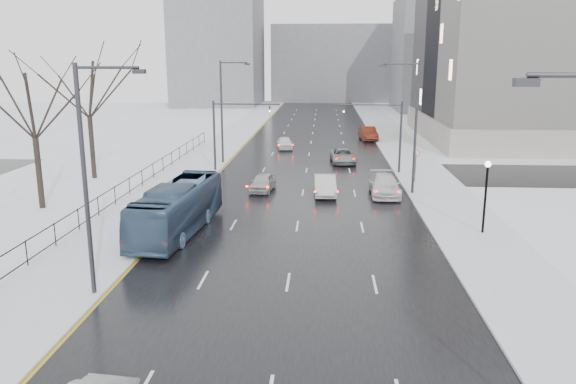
% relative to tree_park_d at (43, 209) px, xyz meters
% --- Properties ---
extents(road, '(16.00, 150.00, 0.04)m').
position_rel_tree_park_d_xyz_m(road, '(17.80, 26.00, 0.02)').
color(road, black).
rests_on(road, ground).
extents(cross_road, '(130.00, 10.00, 0.04)m').
position_rel_tree_park_d_xyz_m(cross_road, '(17.80, 14.00, 0.02)').
color(cross_road, black).
rests_on(cross_road, ground).
extents(sidewalk_left, '(5.00, 150.00, 0.16)m').
position_rel_tree_park_d_xyz_m(sidewalk_left, '(7.30, 26.00, 0.08)').
color(sidewalk_left, silver).
rests_on(sidewalk_left, ground).
extents(sidewalk_right, '(5.00, 150.00, 0.16)m').
position_rel_tree_park_d_xyz_m(sidewalk_right, '(28.30, 26.00, 0.08)').
color(sidewalk_right, silver).
rests_on(sidewalk_right, ground).
extents(park_strip, '(14.00, 150.00, 0.12)m').
position_rel_tree_park_d_xyz_m(park_strip, '(-2.20, 26.00, 0.06)').
color(park_strip, white).
rests_on(park_strip, ground).
extents(tree_park_d, '(8.75, 8.75, 12.50)m').
position_rel_tree_park_d_xyz_m(tree_park_d, '(0.00, 0.00, 0.00)').
color(tree_park_d, black).
rests_on(tree_park_d, ground).
extents(tree_park_e, '(9.45, 9.45, 13.50)m').
position_rel_tree_park_d_xyz_m(tree_park_e, '(-0.40, 10.00, 0.00)').
color(tree_park_e, black).
rests_on(tree_park_e, ground).
extents(iron_fence, '(0.06, 70.00, 1.30)m').
position_rel_tree_park_d_xyz_m(iron_fence, '(4.80, -4.00, 0.91)').
color(iron_fence, black).
rests_on(iron_fence, sidewalk_left).
extents(streetlight_r_mid, '(2.95, 0.25, 10.00)m').
position_rel_tree_park_d_xyz_m(streetlight_r_mid, '(25.97, 6.00, 5.62)').
color(streetlight_r_mid, '#2D2D33').
rests_on(streetlight_r_mid, ground).
extents(streetlight_l_near, '(2.95, 0.25, 10.00)m').
position_rel_tree_park_d_xyz_m(streetlight_l_near, '(9.63, -14.00, 5.62)').
color(streetlight_l_near, '#2D2D33').
rests_on(streetlight_l_near, ground).
extents(streetlight_l_far, '(2.95, 0.25, 10.00)m').
position_rel_tree_park_d_xyz_m(streetlight_l_far, '(9.63, 18.00, 5.62)').
color(streetlight_l_far, '#2D2D33').
rests_on(streetlight_l_far, ground).
extents(lamppost_r_mid, '(0.36, 0.36, 4.28)m').
position_rel_tree_park_d_xyz_m(lamppost_r_mid, '(28.80, -4.00, 2.94)').
color(lamppost_r_mid, black).
rests_on(lamppost_r_mid, sidewalk_right).
extents(mast_signal_right, '(6.10, 0.33, 6.50)m').
position_rel_tree_park_d_xyz_m(mast_signal_right, '(25.13, 14.00, 4.11)').
color(mast_signal_right, '#2D2D33').
rests_on(mast_signal_right, ground).
extents(mast_signal_left, '(6.10, 0.33, 6.50)m').
position_rel_tree_park_d_xyz_m(mast_signal_left, '(10.47, 14.00, 4.11)').
color(mast_signal_left, '#2D2D33').
rests_on(mast_signal_left, ground).
extents(no_uturn_sign, '(0.60, 0.06, 2.70)m').
position_rel_tree_park_d_xyz_m(no_uturn_sign, '(27.00, 10.00, 2.30)').
color(no_uturn_sign, '#2D2D33').
rests_on(no_uturn_sign, sidewalk_right).
extents(bldg_far_right, '(24.00, 20.00, 22.00)m').
position_rel_tree_park_d_xyz_m(bldg_far_right, '(45.80, 81.00, 11.00)').
color(bldg_far_right, slate).
rests_on(bldg_far_right, ground).
extents(bldg_far_left, '(18.00, 22.00, 28.00)m').
position_rel_tree_park_d_xyz_m(bldg_far_left, '(-4.20, 91.00, 14.00)').
color(bldg_far_left, slate).
rests_on(bldg_far_left, ground).
extents(bldg_far_center, '(30.00, 18.00, 18.00)m').
position_rel_tree_park_d_xyz_m(bldg_far_center, '(21.80, 106.00, 9.00)').
color(bldg_far_center, slate).
rests_on(bldg_far_center, ground).
extents(bus, '(3.39, 10.87, 2.98)m').
position_rel_tree_park_d_xyz_m(bus, '(10.80, -4.76, 1.53)').
color(bus, '#38506D').
rests_on(bus, road).
extents(sedan_center_near, '(2.05, 4.16, 1.37)m').
position_rel_tree_park_d_xyz_m(sedan_center_near, '(14.64, 6.41, 0.72)').
color(sedan_center_near, '#A7A7AB').
rests_on(sedan_center_near, road).
extents(sedan_right_near, '(1.80, 4.64, 1.51)m').
position_rel_tree_park_d_xyz_m(sedan_right_near, '(19.50, 5.34, 0.79)').
color(sedan_right_near, silver).
rests_on(sedan_right_near, road).
extents(sedan_right_cross, '(2.69, 5.16, 1.39)m').
position_rel_tree_park_d_xyz_m(sedan_right_cross, '(21.30, 19.04, 0.73)').
color(sedan_right_cross, gray).
rests_on(sedan_right_cross, road).
extents(sedan_right_far, '(2.20, 5.35, 1.55)m').
position_rel_tree_park_d_xyz_m(sedan_right_far, '(24.01, 5.57, 0.81)').
color(sedan_right_far, silver).
rests_on(sedan_right_far, road).
extents(sedan_center_far, '(2.19, 4.26, 1.39)m').
position_rel_tree_park_d_xyz_m(sedan_center_far, '(14.88, 27.64, 0.73)').
color(sedan_center_far, white).
rests_on(sedan_center_far, road).
extents(sedan_right_distant, '(2.34, 5.32, 1.70)m').
position_rel_tree_park_d_xyz_m(sedan_right_distant, '(25.00, 35.24, 0.89)').
color(sedan_right_distant, '#541B0E').
rests_on(sedan_right_distant, road).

